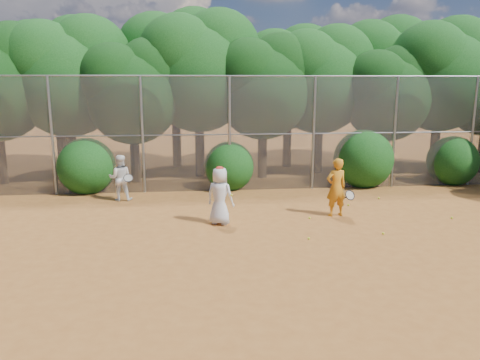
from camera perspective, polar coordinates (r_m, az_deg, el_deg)
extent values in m
plane|color=brown|center=(11.17, 6.51, -8.05)|extent=(80.00, 80.00, 0.00)
cylinder|color=gray|center=(17.00, -21.94, 4.95)|extent=(0.09, 0.09, 4.00)
cylinder|color=gray|center=(16.43, -11.80, 5.34)|extent=(0.09, 0.09, 4.00)
cylinder|color=gray|center=(16.40, -1.27, 5.57)|extent=(0.09, 0.09, 4.00)
cylinder|color=gray|center=(16.91, 8.96, 5.62)|extent=(0.09, 0.09, 4.00)
cylinder|color=gray|center=(17.91, 18.32, 5.51)|extent=(0.09, 0.09, 4.00)
cylinder|color=gray|center=(19.34, 26.49, 5.29)|extent=(0.09, 0.09, 4.00)
cylinder|color=gray|center=(16.42, 2.26, 12.57)|extent=(20.00, 0.05, 0.05)
cylinder|color=gray|center=(16.51, 2.20, 5.61)|extent=(20.00, 0.04, 0.04)
cube|color=slate|center=(16.51, 2.20, 5.61)|extent=(20.00, 0.02, 4.00)
cylinder|color=black|center=(19.78, -27.18, 2.98)|extent=(0.38, 0.38, 2.38)
sphere|color=black|center=(19.72, -25.59, 12.70)|extent=(3.05, 3.05, 3.05)
cylinder|color=black|center=(19.49, -19.81, 3.68)|extent=(0.38, 0.38, 2.52)
sphere|color=#0F3F11|center=(19.32, -20.32, 10.94)|extent=(4.03, 4.03, 4.03)
sphere|color=#0F3F11|center=(19.56, -17.89, 14.06)|extent=(3.23, 3.23, 3.23)
sphere|color=#0F3F11|center=(19.23, -22.81, 13.17)|extent=(3.02, 3.02, 3.02)
cylinder|color=black|center=(18.38, -12.69, 3.09)|extent=(0.36, 0.36, 2.17)
sphere|color=black|center=(18.19, -12.99, 9.72)|extent=(3.47, 3.47, 3.47)
sphere|color=black|center=(18.46, -10.80, 12.53)|extent=(2.78, 2.78, 2.78)
sphere|color=black|center=(18.01, -15.15, 11.81)|extent=(2.60, 2.60, 2.60)
cylinder|color=black|center=(19.21, -4.93, 4.44)|extent=(0.39, 0.39, 2.66)
sphere|color=#0F3F11|center=(19.05, -5.07, 12.23)|extent=(4.26, 4.26, 4.26)
sphere|color=#0F3F11|center=(19.55, -2.57, 15.38)|extent=(3.40, 3.40, 3.40)
sphere|color=#0F3F11|center=(18.76, -7.46, 14.79)|extent=(3.19, 3.19, 3.19)
cylinder|color=black|center=(18.85, 2.75, 3.74)|extent=(0.37, 0.37, 2.27)
sphere|color=black|center=(18.67, 2.82, 10.53)|extent=(3.64, 3.64, 3.64)
sphere|color=black|center=(19.15, 4.89, 13.25)|extent=(2.91, 2.91, 2.91)
sphere|color=black|center=(18.31, 0.95, 12.79)|extent=(2.73, 2.73, 2.73)
cylinder|color=black|center=(20.14, 9.47, 4.36)|extent=(0.38, 0.38, 2.45)
sphere|color=#0F3F11|center=(19.97, 9.71, 11.20)|extent=(3.92, 3.92, 3.92)
sphere|color=#0F3F11|center=(20.59, 11.67, 13.87)|extent=(3.14, 3.14, 3.14)
sphere|color=#0F3F11|center=(19.53, 8.03, 13.54)|extent=(2.94, 2.94, 2.94)
cylinder|color=black|center=(20.04, 17.14, 3.45)|extent=(0.36, 0.36, 2.10)
sphere|color=black|center=(19.87, 17.50, 9.33)|extent=(3.36, 3.36, 3.36)
sphere|color=black|center=(20.44, 19.04, 11.65)|extent=(2.69, 2.69, 2.69)
sphere|color=black|center=(19.40, 16.29, 11.35)|extent=(2.52, 2.52, 2.52)
cylinder|color=black|center=(21.64, 22.68, 4.30)|extent=(0.39, 0.39, 2.59)
sphere|color=#0F3F11|center=(21.49, 23.22, 11.02)|extent=(4.14, 4.14, 4.14)
sphere|color=#0F3F11|center=(22.29, 24.84, 13.55)|extent=(3.32, 3.32, 3.32)
sphere|color=#0F3F11|center=(20.90, 22.05, 13.39)|extent=(3.11, 3.11, 3.11)
sphere|color=black|center=(21.69, 27.23, 11.53)|extent=(2.77, 2.77, 2.77)
cylinder|color=black|center=(21.94, -20.96, 4.57)|extent=(0.39, 0.39, 2.62)
sphere|color=#0F3F11|center=(21.80, -21.46, 11.29)|extent=(4.20, 4.20, 4.20)
sphere|color=#0F3F11|center=(22.04, -19.21, 14.18)|extent=(3.36, 3.36, 3.36)
sphere|color=#0F3F11|center=(21.72, -23.77, 13.33)|extent=(3.15, 3.15, 3.15)
cylinder|color=black|center=(21.39, -7.74, 5.31)|extent=(0.40, 0.40, 2.80)
sphere|color=#0F3F11|center=(21.26, -7.95, 12.68)|extent=(4.48, 4.48, 4.48)
sphere|color=#0F3F11|center=(21.75, -5.55, 15.67)|extent=(3.58, 3.58, 3.58)
sphere|color=#0F3F11|center=(21.00, -10.27, 15.06)|extent=(3.36, 3.36, 3.36)
cylinder|color=black|center=(21.44, 5.76, 5.00)|extent=(0.38, 0.38, 2.52)
sphere|color=#0F3F11|center=(21.29, 5.90, 11.61)|extent=(4.03, 4.03, 4.03)
sphere|color=#0F3F11|center=(21.89, 7.87, 14.21)|extent=(3.23, 3.23, 3.23)
sphere|color=#0F3F11|center=(20.88, 4.17, 13.85)|extent=(3.02, 3.02, 3.02)
cylinder|color=black|center=(23.32, 16.41, 5.38)|extent=(0.40, 0.40, 2.73)
sphere|color=#0F3F11|center=(23.20, 16.80, 11.96)|extent=(4.37, 4.37, 4.37)
sphere|color=#0F3F11|center=(23.98, 18.54, 14.45)|extent=(3.49, 3.49, 3.49)
sphere|color=#0F3F11|center=(22.64, 15.42, 14.27)|extent=(3.28, 3.28, 3.28)
sphere|color=#0F3F11|center=(17.18, -18.21, 1.90)|extent=(2.00, 2.00, 2.00)
sphere|color=#0F3F11|center=(16.85, -1.34, 1.96)|extent=(1.80, 1.80, 1.80)
sphere|color=#0F3F11|center=(17.92, 14.82, 2.81)|extent=(2.20, 2.20, 2.20)
sphere|color=#0F3F11|center=(19.46, 24.50, 2.38)|extent=(1.90, 1.90, 1.90)
imported|color=orange|center=(13.64, 11.64, -0.88)|extent=(0.68, 0.51, 1.68)
torus|color=black|center=(13.61, 13.27, -1.81)|extent=(0.34, 0.25, 0.28)
cylinder|color=black|center=(13.78, 12.77, -2.07)|extent=(0.11, 0.26, 0.16)
imported|color=silver|center=(12.61, -2.46, -1.94)|extent=(0.91, 0.81, 1.57)
ellipsoid|color=red|center=(12.45, -2.49, 1.39)|extent=(0.22, 0.22, 0.13)
sphere|color=#C8D025|center=(12.42, -1.03, -1.84)|extent=(0.07, 0.07, 0.07)
imported|color=white|center=(15.65, -14.41, 0.26)|extent=(0.74, 0.58, 1.50)
torus|color=black|center=(15.30, -13.47, 0.25)|extent=(0.32, 0.23, 0.25)
cylinder|color=black|center=(15.49, -13.40, -0.14)|extent=(0.05, 0.24, 0.21)
sphere|color=#C8D025|center=(13.38, 8.47, -4.59)|extent=(0.07, 0.07, 0.07)
sphere|color=#C8D025|center=(14.98, 13.06, -2.98)|extent=(0.07, 0.07, 0.07)
sphere|color=#C8D025|center=(12.45, 17.06, -6.24)|extent=(0.07, 0.07, 0.07)
sphere|color=#C8D025|center=(14.53, 24.42, -4.22)|extent=(0.07, 0.07, 0.07)
sphere|color=#C8D025|center=(11.66, 8.38, -7.07)|extent=(0.07, 0.07, 0.07)
sphere|color=#C8D025|center=(16.14, 16.56, -2.11)|extent=(0.07, 0.07, 0.07)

